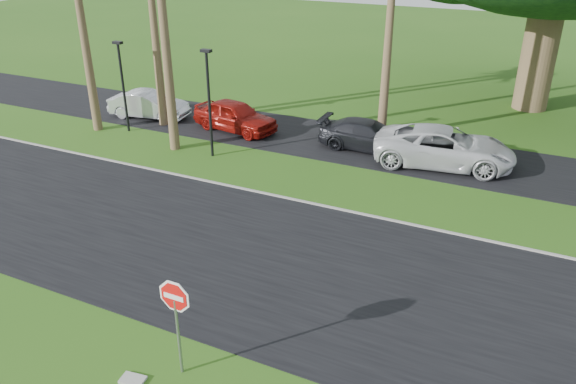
# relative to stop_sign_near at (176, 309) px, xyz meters

# --- Properties ---
(ground) EXTENTS (120.00, 120.00, 0.00)m
(ground) POSITION_rel_stop_sign_near_xyz_m (-0.50, 3.00, -1.77)
(ground) COLOR #2A5515
(ground) RESTS_ON ground
(road) EXTENTS (120.00, 8.00, 0.02)m
(road) POSITION_rel_stop_sign_near_xyz_m (-0.50, 5.00, -1.76)
(road) COLOR black
(road) RESTS_ON ground
(parking_strip) EXTENTS (120.00, 5.00, 0.02)m
(parking_strip) POSITION_rel_stop_sign_near_xyz_m (-0.50, 15.50, -1.76)
(parking_strip) COLOR black
(parking_strip) RESTS_ON ground
(curb) EXTENTS (120.00, 0.12, 0.06)m
(curb) POSITION_rel_stop_sign_near_xyz_m (-0.50, 9.05, -1.74)
(curb) COLOR gray
(curb) RESTS_ON ground
(stop_sign_near) EXTENTS (1.05, 0.07, 2.62)m
(stop_sign_near) POSITION_rel_stop_sign_near_xyz_m (0.00, 0.00, 0.00)
(stop_sign_near) COLOR gray
(stop_sign_near) RESTS_ON ground
(streetlight_left) EXTENTS (0.45, 0.25, 4.34)m
(streetlight_left) POSITION_rel_stop_sign_near_xyz_m (-12.00, 12.50, 0.72)
(streetlight_left) COLOR black
(streetlight_left) RESTS_ON ground
(streetlight_right) EXTENTS (0.45, 0.25, 4.64)m
(streetlight_right) POSITION_rel_stop_sign_near_xyz_m (-6.50, 11.50, 0.88)
(streetlight_right) COLOR black
(streetlight_right) RESTS_ON ground
(car_silver) EXTENTS (4.34, 2.06, 1.37)m
(car_silver) POSITION_rel_stop_sign_near_xyz_m (-12.33, 14.59, -1.09)
(car_silver) COLOR silver
(car_silver) RESTS_ON ground
(car_red) EXTENTS (4.59, 2.45, 1.49)m
(car_red) POSITION_rel_stop_sign_near_xyz_m (-7.24, 14.78, -1.03)
(car_red) COLOR maroon
(car_red) RESTS_ON ground
(car_dark) EXTENTS (4.55, 1.94, 1.31)m
(car_dark) POSITION_rel_stop_sign_near_xyz_m (-0.57, 15.16, -1.12)
(car_dark) COLOR black
(car_dark) RESTS_ON ground
(car_minivan) EXTENTS (6.11, 3.49, 1.61)m
(car_minivan) POSITION_rel_stop_sign_near_xyz_m (2.85, 14.79, -0.97)
(car_minivan) COLOR silver
(car_minivan) RESTS_ON ground
(utility_slab) EXTENTS (0.59, 0.42, 0.06)m
(utility_slab) POSITION_rel_stop_sign_near_xyz_m (-0.84, -0.72, -1.74)
(utility_slab) COLOR #A0A098
(utility_slab) RESTS_ON ground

